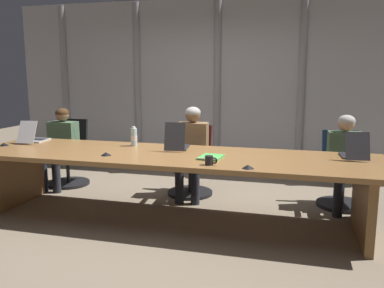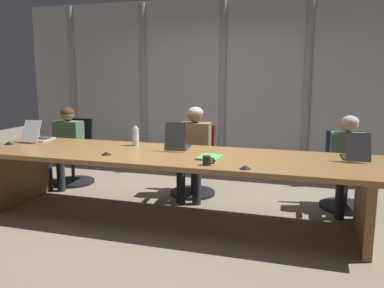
{
  "view_description": "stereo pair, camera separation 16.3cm",
  "coord_description": "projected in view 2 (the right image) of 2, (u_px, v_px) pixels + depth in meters",
  "views": [
    {
      "loc": [
        1.34,
        -4.04,
        1.6
      ],
      "look_at": [
        0.23,
        0.1,
        0.84
      ],
      "focal_mm": 37.47,
      "sensor_mm": 36.0,
      "label": 1
    },
    {
      "loc": [
        1.49,
        -4.0,
        1.6
      ],
      "look_at": [
        0.23,
        0.1,
        0.84
      ],
      "focal_mm": 37.47,
      "sensor_mm": 36.0,
      "label": 2
    }
  ],
  "objects": [
    {
      "name": "office_chair_left_end",
      "position": [
        74.0,
        159.0,
        5.92
      ],
      "size": [
        0.6,
        0.6,
        0.94
      ],
      "rotation": [
        0.0,
        0.0,
        -1.48
      ],
      "color": "black",
      "rests_on": "ground_plane"
    },
    {
      "name": "ground_plane",
      "position": [
        170.0,
        219.0,
        4.48
      ],
      "size": [
        14.17,
        14.17,
        0.0
      ],
      "primitive_type": "plane",
      "color": "#7F705B"
    },
    {
      "name": "person_center",
      "position": [
        349.0,
        158.0,
        4.62
      ],
      "size": [
        0.42,
        0.56,
        1.12
      ],
      "rotation": [
        0.0,
        0.0,
        -1.51
      ],
      "color": "#4C6B4C",
      "rests_on": "ground_plane"
    },
    {
      "name": "conference_mic_left_side",
      "position": [
        245.0,
        167.0,
        3.64
      ],
      "size": [
        0.11,
        0.11,
        0.03
      ],
      "primitive_type": "cone",
      "color": "black",
      "rests_on": "conference_table"
    },
    {
      "name": "conference_table",
      "position": [
        169.0,
        165.0,
        4.37
      ],
      "size": [
        4.47,
        1.16,
        0.74
      ],
      "color": "olive",
      "rests_on": "ground_plane"
    },
    {
      "name": "laptop_left_mid",
      "position": [
        178.0,
        144.0,
        4.58
      ],
      "size": [
        0.28,
        0.45,
        0.32
      ],
      "rotation": [
        0.0,
        0.0,
        1.7
      ],
      "color": "#2D2D33",
      "rests_on": "conference_table"
    },
    {
      "name": "coffee_mug_near",
      "position": [
        207.0,
        160.0,
        3.79
      ],
      "size": [
        0.12,
        0.08,
        0.09
      ],
      "color": "black",
      "rests_on": "conference_table"
    },
    {
      "name": "spiral_notepad",
      "position": [
        210.0,
        157.0,
        4.11
      ],
      "size": [
        0.25,
        0.32,
        0.03
      ],
      "rotation": [
        0.0,
        0.0,
        -0.09
      ],
      "color": "#4CB74C",
      "rests_on": "conference_table"
    },
    {
      "name": "laptop_left_end",
      "position": [
        39.0,
        137.0,
        5.15
      ],
      "size": [
        0.27,
        0.46,
        0.28
      ],
      "rotation": [
        0.0,
        0.0,
        1.67
      ],
      "color": "#BCBCC1",
      "rests_on": "conference_table"
    },
    {
      "name": "person_left_end",
      "position": [
        65.0,
        142.0,
        5.72
      ],
      "size": [
        0.4,
        0.55,
        1.12
      ],
      "rotation": [
        0.0,
        0.0,
        -1.56
      ],
      "color": "#4C6B4C",
      "rests_on": "ground_plane"
    },
    {
      "name": "office_chair_left_mid",
      "position": [
        194.0,
        169.0,
        5.38
      ],
      "size": [
        0.6,
        0.6,
        0.92
      ],
      "rotation": [
        0.0,
        0.0,
        -1.69
      ],
      "color": "#511E19",
      "rests_on": "ground_plane"
    },
    {
      "name": "curtain_backdrop",
      "position": [
        221.0,
        86.0,
        6.53
      ],
      "size": [
        7.08,
        0.17,
        2.79
      ],
      "color": "#B2B2B7",
      "rests_on": "ground_plane"
    },
    {
      "name": "conference_mic_right_side",
      "position": [
        9.0,
        143.0,
        4.9
      ],
      "size": [
        0.11,
        0.11,
        0.03
      ],
      "primitive_type": "cone",
      "color": "black",
      "rests_on": "conference_table"
    },
    {
      "name": "laptop_center",
      "position": [
        355.0,
        154.0,
        4.05
      ],
      "size": [
        0.26,
        0.44,
        0.29
      ],
      "rotation": [
        0.0,
        0.0,
        1.65
      ],
      "color": "#2D2D33",
      "rests_on": "conference_table"
    },
    {
      "name": "office_chair_center",
      "position": [
        345.0,
        180.0,
        4.82
      ],
      "size": [
        0.6,
        0.61,
        0.91
      ],
      "rotation": [
        0.0,
        0.0,
        -1.4
      ],
      "color": "navy",
      "rests_on": "ground_plane"
    },
    {
      "name": "water_bottle_primary",
      "position": [
        136.0,
        137.0,
        4.81
      ],
      "size": [
        0.08,
        0.08,
        0.24
      ],
      "color": "silver",
      "rests_on": "conference_table"
    },
    {
      "name": "conference_mic_middle",
      "position": [
        106.0,
        153.0,
        4.28
      ],
      "size": [
        0.11,
        0.11,
        0.03
      ],
      "primitive_type": "cone",
      "color": "black",
      "rests_on": "conference_table"
    },
    {
      "name": "person_left_mid",
      "position": [
        194.0,
        147.0,
        5.16
      ],
      "size": [
        0.43,
        0.57,
        1.18
      ],
      "rotation": [
        0.0,
        0.0,
        -1.49
      ],
      "color": "olive",
      "rests_on": "ground_plane"
    }
  ]
}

